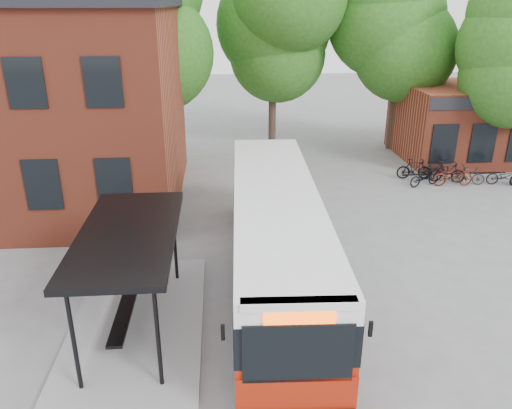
{
  "coord_description": "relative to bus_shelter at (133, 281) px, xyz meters",
  "views": [
    {
      "loc": [
        -2.12,
        -12.46,
        8.16
      ],
      "look_at": [
        -1.02,
        2.66,
        2.0
      ],
      "focal_mm": 35.0,
      "sensor_mm": 36.0,
      "label": 1
    }
  ],
  "objects": [
    {
      "name": "ground",
      "position": [
        4.5,
        1.0,
        -1.45
      ],
      "size": [
        100.0,
        100.0,
        0.0
      ],
      "primitive_type": "plane",
      "color": "slate"
    },
    {
      "name": "bus_shelter",
      "position": [
        0.0,
        0.0,
        0.0
      ],
      "size": [
        3.6,
        7.0,
        2.9
      ],
      "primitive_type": null,
      "color": "black",
      "rests_on": "ground"
    },
    {
      "name": "bike_rail",
      "position": [
        13.78,
        11.0,
        -1.26
      ],
      "size": [
        5.2,
        0.1,
        0.38
      ],
      "primitive_type": null,
      "color": "black",
      "rests_on": "ground"
    },
    {
      "name": "tree_0",
      "position": [
        -1.5,
        17.0,
        4.05
      ],
      "size": [
        7.92,
        7.92,
        11.0
      ],
      "primitive_type": null,
      "color": "#245A18",
      "rests_on": "ground"
    },
    {
      "name": "tree_1",
      "position": [
        5.5,
        18.0,
        3.75
      ],
      "size": [
        7.92,
        7.92,
        10.4
      ],
      "primitive_type": null,
      "color": "#245A18",
      "rests_on": "ground"
    },
    {
      "name": "tree_2",
      "position": [
        12.5,
        17.0,
        4.05
      ],
      "size": [
        7.92,
        7.92,
        11.0
      ],
      "primitive_type": null,
      "color": "#245A18",
      "rests_on": "ground"
    },
    {
      "name": "city_bus",
      "position": [
        3.96,
        2.12,
        0.07
      ],
      "size": [
        2.97,
        12.03,
        3.04
      ],
      "primitive_type": null,
      "rotation": [
        0.0,
        0.0,
        -0.04
      ],
      "color": "#991C09",
      "rests_on": "ground"
    },
    {
      "name": "bicycle_0",
      "position": [
        12.02,
        10.35,
        -1.01
      ],
      "size": [
        1.77,
        1.12,
        0.88
      ],
      "primitive_type": "imported",
      "rotation": [
        0.0,
        0.0,
        1.92
      ],
      "color": "black",
      "rests_on": "ground"
    },
    {
      "name": "bicycle_1",
      "position": [
        11.89,
        11.38,
        -0.93
      ],
      "size": [
        1.76,
        0.67,
        1.03
      ],
      "primitive_type": "imported",
      "rotation": [
        0.0,
        0.0,
        1.46
      ],
      "color": "black",
      "rests_on": "ground"
    },
    {
      "name": "bicycle_2",
      "position": [
        12.98,
        11.56,
        -0.98
      ],
      "size": [
        1.91,
        1.11,
        0.95
      ],
      "primitive_type": "imported",
      "rotation": [
        0.0,
        0.0,
        1.86
      ],
      "color": "black",
      "rests_on": "ground"
    },
    {
      "name": "bicycle_3",
      "position": [
        13.29,
        10.8,
        -0.93
      ],
      "size": [
        1.79,
        0.85,
        1.04
      ],
      "primitive_type": "imported",
      "rotation": [
        0.0,
        0.0,
        1.35
      ],
      "color": "black",
      "rests_on": "ground"
    },
    {
      "name": "bicycle_4",
      "position": [
        13.37,
        10.28,
        -0.95
      ],
      "size": [
        1.9,
        0.68,
        1.0
      ],
      "primitive_type": "imported",
      "rotation": [
        0.0,
        0.0,
        1.56
      ],
      "color": "#561B10",
      "rests_on": "ground"
    },
    {
      "name": "bicycle_5",
      "position": [
        14.24,
        10.47,
        -1.01
      ],
      "size": [
        1.52,
        0.95,
        0.89
      ],
      "primitive_type": "imported",
      "rotation": [
        0.0,
        0.0,
        1.18
      ],
      "color": "#312C27",
      "rests_on": "ground"
    },
    {
      "name": "bicycle_6",
      "position": [
        15.9,
        10.2,
        -1.01
      ],
      "size": [
        1.76,
        0.9,
        0.88
      ],
      "primitive_type": "imported",
      "rotation": [
        0.0,
        0.0,
        1.37
      ],
      "color": "black",
      "rests_on": "ground"
    }
  ]
}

